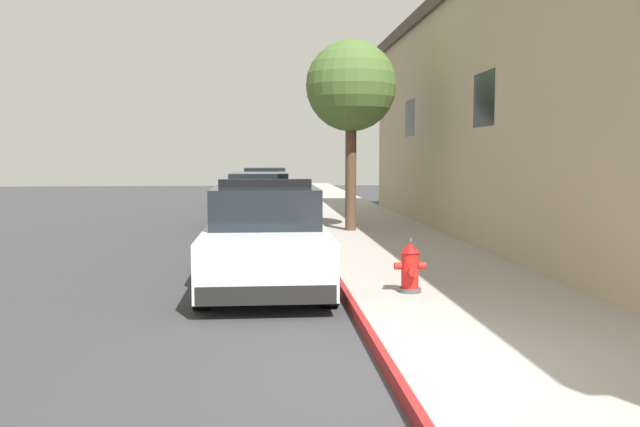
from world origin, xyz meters
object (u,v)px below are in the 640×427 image
Objects in this scene: parked_car_silver_ahead at (259,201)px; parked_car_dark_far at (265,187)px; police_cruiser at (265,238)px; street_tree at (351,87)px; fire_hydrant at (410,267)px.

parked_car_dark_far is (0.19, 8.37, 0.00)m from parked_car_silver_ahead.
police_cruiser is 7.22m from street_tree.
parked_car_silver_ahead is 8.37m from parked_car_dark_far.
police_cruiser is at bearing -90.09° from parked_car_dark_far.
parked_car_dark_far is at bearing 96.04° from fire_hydrant.
street_tree reaches higher than police_cruiser.
police_cruiser reaches higher than parked_car_dark_far.
parked_car_dark_far is at bearing 88.69° from parked_car_silver_ahead.
police_cruiser is at bearing -88.93° from parked_car_silver_ahead.
parked_car_dark_far is at bearing 101.21° from street_tree.
fire_hydrant is at bearing -91.36° from street_tree.
police_cruiser reaches higher than parked_car_silver_ahead.
police_cruiser is 6.37× the size of fire_hydrant.
parked_car_dark_far is (0.03, 17.08, -0.00)m from police_cruiser.
police_cruiser is at bearing 141.52° from fire_hydrant.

